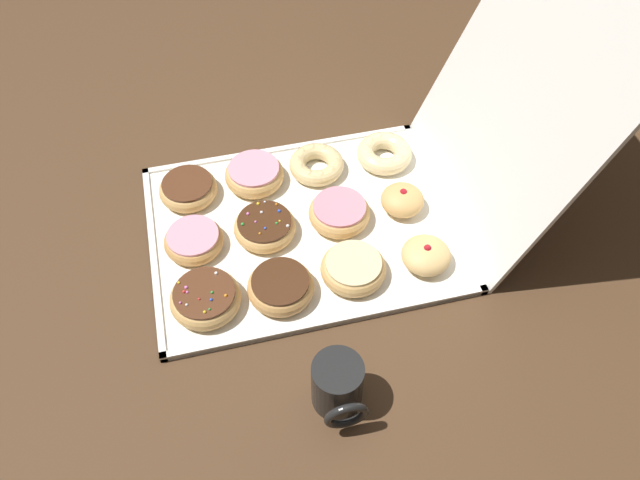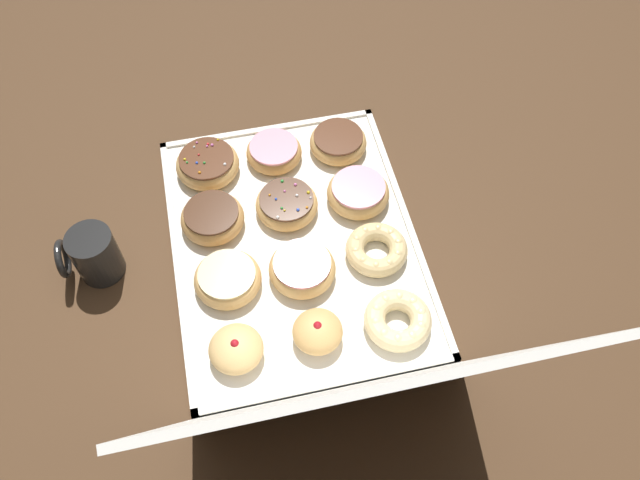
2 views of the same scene
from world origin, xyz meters
The scene contains 16 objects.
ground_plane centered at (0.00, 0.00, 0.00)m, with size 3.00×3.00×0.00m, color #4C331E.
donut_box centered at (0.00, 0.00, 0.01)m, with size 0.44×0.57×0.01m.
box_lid_open centered at (0.00, 0.39, 0.27)m, with size 0.44×0.57×0.01m, color white.
chocolate_frosted_donut_0 centered at (-0.13, -0.20, 0.03)m, with size 0.11×0.11×0.04m.
pink_frosted_donut_1 centered at (0.00, -0.20, 0.03)m, with size 0.11×0.11×0.04m.
sprinkle_donut_2 centered at (0.13, -0.20, 0.03)m, with size 0.12×0.12×0.04m.
pink_frosted_donut_3 centered at (-0.13, -0.07, 0.03)m, with size 0.12×0.12×0.04m.
sprinkle_donut_4 centered at (0.00, -0.07, 0.03)m, with size 0.12×0.12×0.04m.
chocolate_frosted_donut_5 centered at (0.14, -0.07, 0.03)m, with size 0.12×0.12×0.04m.
cruller_donut_6 centered at (-0.14, 0.06, 0.03)m, with size 0.11×0.11×0.03m.
pink_frosted_donut_7 centered at (0.00, 0.07, 0.03)m, with size 0.12×0.12×0.04m.
glazed_ring_donut_8 centered at (0.13, 0.06, 0.03)m, with size 0.12×0.12×0.04m.
cruller_donut_9 centered at (-0.13, 0.20, 0.03)m, with size 0.11×0.11×0.04m.
jelly_filled_donut_10 centered at (0.00, 0.20, 0.03)m, with size 0.08×0.08×0.05m.
jelly_filled_donut_11 centered at (0.13, 0.20, 0.03)m, with size 0.09×0.09×0.05m.
coffee_mug centered at (0.35, -0.02, 0.05)m, with size 0.10×0.08×0.10m.
Camera 1 is at (0.73, -0.14, 0.93)m, focal length 35.08 mm.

